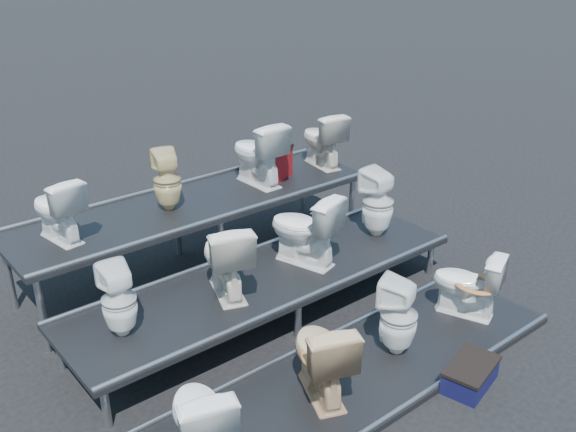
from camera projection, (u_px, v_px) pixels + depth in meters
ground at (268, 315)px, 6.62m from camera, size 80.00×80.00×0.00m
tier_front at (357, 375)px, 5.68m from camera, size 4.20×1.20×0.06m
tier_mid at (268, 296)px, 6.52m from camera, size 4.20×1.20×0.46m
tier_back at (199, 235)px, 7.36m from camera, size 4.20×1.20×0.86m
toilet_0 at (200, 419)px, 4.59m from camera, size 0.61×0.82×0.74m
toilet_1 at (321, 355)px, 5.26m from camera, size 0.68×0.85×0.76m
toilet_2 at (399, 316)px, 5.80m from camera, size 0.46×0.46×0.76m
toilet_3 at (467, 284)px, 6.40m from camera, size 0.61×0.77×0.69m
toilet_4 at (119, 300)px, 5.39m from camera, size 0.33×0.33×0.66m
toilet_5 at (225, 257)px, 5.99m from camera, size 0.65×0.84×0.76m
toilet_6 at (304, 229)px, 6.55m from camera, size 0.63×0.84×0.77m
toilet_7 at (378, 202)px, 7.17m from camera, size 0.37×0.38×0.78m
toilet_8 at (57, 209)px, 6.16m from camera, size 0.45×0.68×0.65m
toilet_9 at (167, 180)px, 6.85m from camera, size 0.37×0.38×0.67m
toilet_10 at (257, 153)px, 7.52m from camera, size 0.44×0.76×0.77m
toilet_11 at (322, 139)px, 8.13m from camera, size 0.50×0.75×0.71m
red_crate at (270, 164)px, 7.79m from camera, size 0.60×0.55×0.35m
step_stool at (470, 376)px, 5.56m from camera, size 0.59×0.44×0.19m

